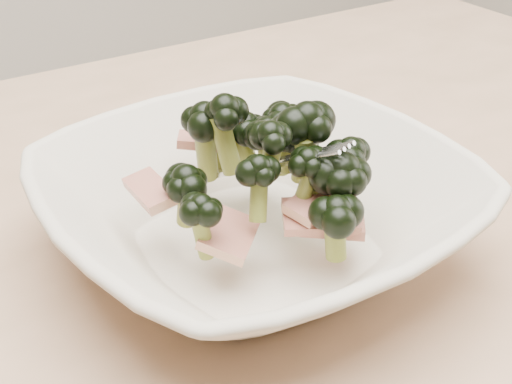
# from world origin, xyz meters

# --- Properties ---
(dining_table) EXTENTS (1.20, 0.80, 0.75)m
(dining_table) POSITION_xyz_m (0.00, 0.00, 0.65)
(dining_table) COLOR tan
(dining_table) RESTS_ON ground
(broccoli_dish) EXTENTS (0.31, 0.31, 0.12)m
(broccoli_dish) POSITION_xyz_m (-0.01, -0.03, 0.79)
(broccoli_dish) COLOR beige
(broccoli_dish) RESTS_ON dining_table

